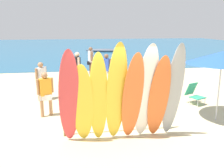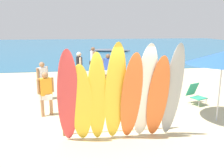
# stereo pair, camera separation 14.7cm
# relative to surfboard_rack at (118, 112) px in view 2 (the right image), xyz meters

# --- Properties ---
(ground) EXTENTS (60.00, 60.00, 0.00)m
(ground) POSITION_rel_surfboard_rack_xyz_m (0.00, 14.00, -0.61)
(ground) COLOR #D3BC8C
(ocean_water) EXTENTS (60.00, 40.00, 0.02)m
(ocean_water) POSITION_rel_surfboard_rack_xyz_m (0.00, 29.87, -0.60)
(ocean_water) COLOR #235B7F
(ocean_water) RESTS_ON ground
(surfboard_rack) EXTENTS (3.13, 0.07, 0.77)m
(surfboard_rack) POSITION_rel_surfboard_rack_xyz_m (0.00, 0.00, 0.00)
(surfboard_rack) COLOR brown
(surfboard_rack) RESTS_ON ground
(surfboard_red_0) EXTENTS (0.58, 0.75, 2.49)m
(surfboard_red_0) POSITION_rel_surfboard_rack_xyz_m (-1.34, -0.52, 0.64)
(surfboard_red_0) COLOR #D13D42
(surfboard_red_0) RESTS_ON ground
(surfboard_yellow_1) EXTENTS (0.61, 0.58, 2.12)m
(surfboard_yellow_1) POSITION_rel_surfboard_rack_xyz_m (-1.02, -0.47, 0.45)
(surfboard_yellow_1) COLOR yellow
(surfboard_yellow_1) RESTS_ON ground
(surfboard_yellow_2) EXTENTS (0.51, 0.57, 2.40)m
(surfboard_yellow_2) POSITION_rel_surfboard_rack_xyz_m (-0.62, -0.50, 0.59)
(surfboard_yellow_2) COLOR yellow
(surfboard_yellow_2) RESTS_ON ground
(surfboard_yellow_3) EXTENTS (0.59, 0.74, 2.64)m
(surfboard_yellow_3) POSITION_rel_surfboard_rack_xyz_m (-0.16, -0.54, 0.71)
(surfboard_yellow_3) COLOR yellow
(surfboard_yellow_3) RESTS_ON ground
(surfboard_orange_4) EXTENTS (0.61, 0.76, 2.39)m
(surfboard_orange_4) POSITION_rel_surfboard_rack_xyz_m (0.25, -0.57, 0.59)
(surfboard_orange_4) COLOR orange
(surfboard_orange_4) RESTS_ON ground
(surfboard_white_5) EXTENTS (0.63, 0.78, 2.60)m
(surfboard_white_5) POSITION_rel_surfboard_rack_xyz_m (0.61, -0.54, 0.69)
(surfboard_white_5) COLOR white
(surfboard_white_5) RESTS_ON ground
(surfboard_orange_6) EXTENTS (0.58, 0.68, 2.30)m
(surfboard_orange_6) POSITION_rel_surfboard_rack_xyz_m (0.96, -0.54, 0.55)
(surfboard_orange_6) COLOR orange
(surfboard_orange_6) RESTS_ON ground
(surfboard_grey_7) EXTENTS (0.51, 0.69, 2.60)m
(surfboard_grey_7) POSITION_rel_surfboard_rack_xyz_m (1.37, -0.52, 0.69)
(surfboard_grey_7) COLOR #999EA3
(surfboard_grey_7) RESTS_ON ground
(beachgoer_photographing) EXTENTS (0.52, 0.34, 1.51)m
(beachgoer_photographing) POSITION_rel_surfboard_rack_xyz_m (-2.15, 1.68, 0.26)
(beachgoer_photographing) COLOR #9E704C
(beachgoer_photographing) RESTS_ON ground
(beachgoer_midbeach) EXTENTS (0.45, 0.65, 1.73)m
(beachgoer_midbeach) POSITION_rel_surfboard_rack_xyz_m (-0.99, 5.66, 0.39)
(beachgoer_midbeach) COLOR beige
(beachgoer_midbeach) RESTS_ON ground
(beachgoer_near_rack) EXTENTS (0.41, 0.48, 1.56)m
(beachgoer_near_rack) POSITION_rel_surfboard_rack_xyz_m (-2.50, 3.59, 0.30)
(beachgoer_near_rack) COLOR #9E704C
(beachgoer_near_rack) RESTS_ON ground
(beachgoer_strolling) EXTENTS (0.45, 0.65, 1.73)m
(beachgoer_strolling) POSITION_rel_surfboard_rack_xyz_m (-0.13, 8.38, 0.39)
(beachgoer_strolling) COLOR brown
(beachgoer_strolling) RESTS_ON ground
(beachgoer_by_water) EXTENTS (0.47, 0.46, 1.63)m
(beachgoer_by_water) POSITION_rel_surfboard_rack_xyz_m (0.42, 5.48, 0.33)
(beachgoer_by_water) COLOR brown
(beachgoer_by_water) RESTS_ON ground
(beach_chair_red) EXTENTS (0.73, 0.82, 0.82)m
(beach_chair_red) POSITION_rel_surfboard_rack_xyz_m (3.40, 2.14, -0.17)
(beach_chair_red) COLOR #B7B7BC
(beach_chair_red) RESTS_ON ground
(beach_umbrella) EXTENTS (2.16, 2.16, 2.22)m
(beach_umbrella) POSITION_rel_surfboard_rack_xyz_m (3.29, 0.41, 1.42)
(beach_umbrella) COLOR silver
(beach_umbrella) RESTS_ON ground
(distant_boat) EXTENTS (4.85, 1.99, 0.39)m
(distant_boat) POSITION_rel_surfboard_rack_xyz_m (2.66, 21.79, -0.43)
(distant_boat) COLOR #4C515B
(distant_boat) RESTS_ON ground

